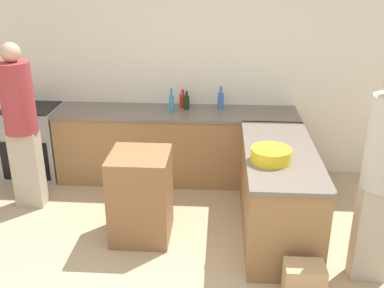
% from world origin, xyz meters
% --- Properties ---
extents(wall_back, '(8.00, 0.06, 2.70)m').
position_xyz_m(wall_back, '(0.00, 2.51, 1.35)').
color(wall_back, silver).
rests_on(wall_back, ground_plane).
extents(counter_back, '(2.95, 0.66, 0.90)m').
position_xyz_m(counter_back, '(0.00, 2.17, 0.45)').
color(counter_back, olive).
rests_on(counter_back, ground_plane).
extents(counter_peninsula, '(0.69, 1.72, 0.90)m').
position_xyz_m(counter_peninsula, '(1.13, 1.00, 0.45)').
color(counter_peninsula, olive).
rests_on(counter_peninsula, ground_plane).
extents(range_oven, '(0.71, 0.64, 0.91)m').
position_xyz_m(range_oven, '(-1.83, 2.16, 0.45)').
color(range_oven, '#99999E').
rests_on(range_oven, ground_plane).
extents(island_table, '(0.57, 0.59, 0.89)m').
position_xyz_m(island_table, '(-0.22, 0.84, 0.44)').
color(island_table, brown).
rests_on(island_table, ground_plane).
extents(mixing_bowl, '(0.37, 0.37, 0.12)m').
position_xyz_m(mixing_bowl, '(1.00, 0.75, 0.96)').
color(mixing_bowl, yellow).
rests_on(mixing_bowl, counter_peninsula).
extents(wine_bottle_dark, '(0.07, 0.07, 0.23)m').
position_xyz_m(wine_bottle_dark, '(0.12, 2.25, 0.99)').
color(wine_bottle_dark, black).
rests_on(wine_bottle_dark, counter_back).
extents(water_bottle_blue, '(0.07, 0.07, 0.28)m').
position_xyz_m(water_bottle_blue, '(0.54, 2.29, 1.01)').
color(water_bottle_blue, '#386BB7').
rests_on(water_bottle_blue, counter_back).
extents(dish_soap_bottle, '(0.06, 0.06, 0.29)m').
position_xyz_m(dish_soap_bottle, '(-0.05, 2.14, 1.01)').
color(dish_soap_bottle, '#338CBF').
rests_on(dish_soap_bottle, counter_back).
extents(hot_sauce_bottle, '(0.08, 0.08, 0.23)m').
position_xyz_m(hot_sauce_bottle, '(0.07, 2.32, 0.99)').
color(hot_sauce_bottle, red).
rests_on(hot_sauce_bottle, counter_back).
extents(person_by_range, '(0.34, 0.34, 1.84)m').
position_xyz_m(person_by_range, '(-1.58, 1.37, 1.00)').
color(person_by_range, '#ADA38E').
rests_on(person_by_range, ground_plane).
extents(person_at_peninsula, '(0.32, 0.32, 1.85)m').
position_xyz_m(person_at_peninsula, '(1.84, 0.32, 1.01)').
color(person_at_peninsula, '#ADA38E').
rests_on(person_at_peninsula, ground_plane).
extents(paper_bag, '(0.32, 0.23, 0.35)m').
position_xyz_m(paper_bag, '(1.24, -0.03, 0.17)').
color(paper_bag, tan).
rests_on(paper_bag, ground_plane).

